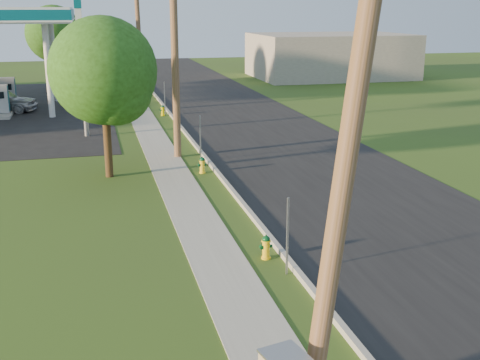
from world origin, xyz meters
name	(u,v)px	position (x,y,z in m)	size (l,w,h in m)	color
road	(349,194)	(4.50, 10.00, 0.01)	(8.00, 120.00, 0.02)	black
curb	(240,201)	(0.50, 10.00, 0.07)	(0.15, 120.00, 0.15)	#9D9A8F
sidewalk	(189,206)	(-1.25, 10.00, 0.01)	(1.50, 120.00, 0.03)	gray
utility_pole_near	(352,124)	(-0.60, -1.00, 4.80)	(1.40, 0.32, 9.48)	brown
utility_pole_mid	(175,43)	(-0.60, 17.00, 4.95)	(1.40, 0.32, 9.80)	brown
utility_pole_far	(139,31)	(-0.60, 35.00, 4.80)	(1.40, 0.32, 9.50)	brown
sign_post_near	(287,237)	(0.25, 4.20, 1.00)	(0.05, 0.04, 2.00)	gray
sign_post_mid	(200,138)	(0.25, 16.00, 1.00)	(0.05, 0.04, 2.00)	gray
sign_post_far	(165,98)	(0.25, 28.20, 1.00)	(0.05, 0.04, 2.00)	gray
fuel_pump_ne	(1,104)	(-9.50, 30.00, 0.72)	(1.20, 3.20, 1.90)	#9D9A8F
fuel_pump_se	(9,95)	(-9.50, 34.00, 0.72)	(1.20, 3.20, 1.90)	#9D9A8F
price_pylon	(79,28)	(-4.50, 22.50, 5.43)	(0.34, 2.04, 6.85)	gray
distant_building	(330,56)	(18.00, 45.00, 2.00)	(14.00, 10.00, 4.00)	gray
tree_verge	(106,75)	(-3.58, 14.36, 3.95)	(4.05, 4.05, 6.14)	#372314
tree_lot	(55,36)	(-6.52, 41.11, 4.25)	(4.35, 4.35, 6.60)	#372314
hydrant_near	(266,247)	(0.02, 5.25, 0.33)	(0.34, 0.31, 0.67)	yellow
hydrant_mid	(202,165)	(-0.05, 14.05, 0.33)	(0.35, 0.32, 0.68)	yellow
hydrant_far	(163,110)	(0.04, 27.66, 0.33)	(0.35, 0.31, 0.68)	yellow
car_silver	(0,100)	(-9.74, 31.47, 0.76)	(1.79, 4.45, 1.52)	#A8AAAE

